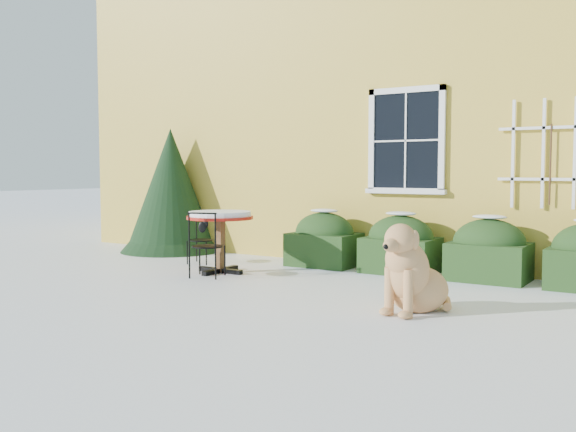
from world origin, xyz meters
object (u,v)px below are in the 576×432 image
Objects in this scene: patio_chair_far at (202,238)px; dog at (411,276)px; evergreen_shrub at (171,202)px; bistro_table at (220,222)px; patio_chair_near at (206,245)px.

patio_chair_far is 0.77× the size of dog.
evergreen_shrub is at bearing 165.98° from dog.
bistro_table is 1.21× the size of patio_chair_far.
bistro_table is 3.59m from dog.
patio_chair_near reaches higher than bistro_table.
patio_chair_near is 3.37m from dog.
bistro_table is at bearing 172.96° from dog.
patio_chair_near is at bearing -61.74° from patio_chair_far.
patio_chair_near reaches higher than patio_chair_far.
evergreen_shrub reaches higher than patio_chair_near.
dog is (3.32, -0.61, -0.07)m from patio_chair_near.
dog is (4.29, -1.68, -0.01)m from patio_chair_far.
patio_chair_far is at bearing -66.39° from patio_chair_near.
bistro_table is 0.54m from patio_chair_near.
dog reaches higher than patio_chair_far.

